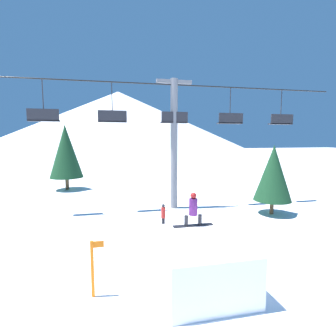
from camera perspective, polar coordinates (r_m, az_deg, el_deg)
The scene contains 9 objects.
ground_plane at distance 9.22m, azimuth 10.31°, elevation -25.22°, with size 220.00×220.00×0.00m, color white.
mountain_ridge at distance 86.09m, azimuth -10.70°, elevation 9.62°, with size 86.73×86.73×19.45m.
snow_ramp at distance 9.19m, azimuth 6.85°, elevation -19.63°, with size 2.70×3.43×1.58m.
snowboarder at distance 9.88m, azimuth 5.51°, elevation -9.04°, with size 1.53×0.32×1.26m.
chairlift at distance 17.85m, azimuth 1.34°, elevation 7.76°, with size 23.90×0.48×8.76m.
pine_tree_near at distance 17.79m, azimuth 21.93°, elevation -1.03°, with size 2.33×2.33×4.43m.
pine_tree_far at distance 26.19m, azimuth -21.37°, elevation 3.39°, with size 3.01×3.01×6.10m.
trail_marker at distance 8.78m, azimuth -16.05°, elevation -20.05°, with size 0.41×0.10×1.77m.
distant_skier at distance 14.70m, azimuth -1.03°, elevation -9.97°, with size 0.24×0.24×1.23m.
Camera 1 is at (-3.15, -7.19, 4.83)m, focal length 28.00 mm.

